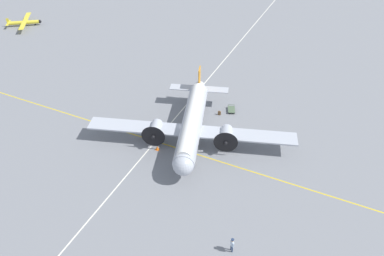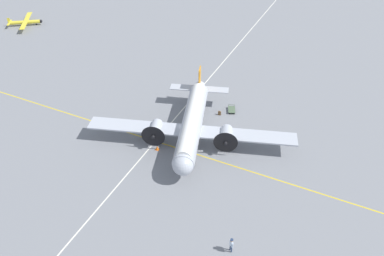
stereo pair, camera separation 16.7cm
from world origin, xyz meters
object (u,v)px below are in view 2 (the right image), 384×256
Objects in this scene: crew_foreground at (231,244)px; traffic_cone at (157,148)px; baggage_cart at (232,109)px; suitcase_near_door at (220,113)px; airliner_main at (192,125)px; light_aircraft_distant at (26,22)px.

crew_foreground is 16.61m from traffic_cone.
baggage_cart is 13.00m from traffic_cone.
suitcase_near_door is at bearing -112.70° from traffic_cone.
traffic_cone is at bearing 67.30° from suitcase_near_door.
airliner_main is 43.56× the size of traffic_cone.
crew_foreground is at bearing -2.03° from baggage_cart.
traffic_cone is (5.47, 11.79, 0.00)m from baggage_cart.
light_aircraft_distant is 49.00m from traffic_cone.
crew_foreground is at bearing -63.75° from light_aircraft_distant.
baggage_cart is 50.23m from light_aircraft_distant.
suitcase_near_door is (-1.17, -6.70, -2.21)m from airliner_main.
airliner_main reaches higher than traffic_cone.
suitcase_near_door is 49.42m from light_aircraft_distant.
baggage_cart is 3.32× the size of traffic_cone.
baggage_cart is (-2.38, -8.28, -2.24)m from airliner_main.
crew_foreground is at bearing 114.81° from suitcase_near_door.
airliner_main is 8.90m from baggage_cart.
baggage_cart is at bearing -127.22° from suitcase_near_door.
crew_foreground reaches higher than traffic_cone.
crew_foreground is 65.44m from light_aircraft_distant.
crew_foreground reaches higher than suitcase_near_door.
suitcase_near_door is 0.08× the size of light_aircraft_distant.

